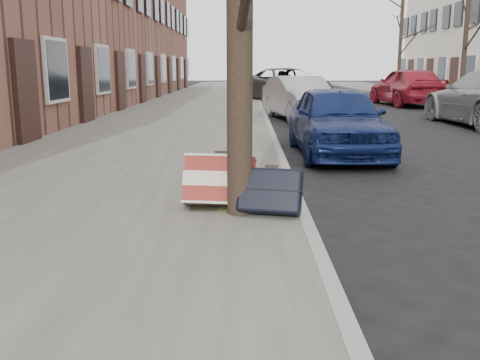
{
  "coord_description": "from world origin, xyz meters",
  "views": [
    {
      "loc": [
        -1.84,
        -4.51,
        1.57
      ],
      "look_at": [
        -1.9,
        0.8,
        0.45
      ],
      "focal_mm": 40.0,
      "sensor_mm": 36.0,
      "label": 1
    }
  ],
  "objects_px": {
    "car_near_mid": "(300,98)",
    "suitcase_red": "(220,181)",
    "car_near_front": "(337,120)",
    "suitcase_navy": "(270,191)"
  },
  "relations": [
    {
      "from": "car_near_front",
      "to": "suitcase_red",
      "type": "bearing_deg",
      "value": -116.05
    },
    {
      "from": "car_near_front",
      "to": "car_near_mid",
      "type": "distance_m",
      "value": 6.69
    },
    {
      "from": "car_near_front",
      "to": "suitcase_navy",
      "type": "bearing_deg",
      "value": -108.75
    },
    {
      "from": "suitcase_navy",
      "to": "car_near_front",
      "type": "relative_size",
      "value": 0.17
    },
    {
      "from": "suitcase_red",
      "to": "car_near_front",
      "type": "distance_m",
      "value": 4.59
    },
    {
      "from": "suitcase_red",
      "to": "car_near_mid",
      "type": "relative_size",
      "value": 0.18
    },
    {
      "from": "suitcase_navy",
      "to": "suitcase_red",
      "type": "bearing_deg",
      "value": 162.11
    },
    {
      "from": "car_near_mid",
      "to": "suitcase_red",
      "type": "bearing_deg",
      "value": -112.74
    },
    {
      "from": "suitcase_red",
      "to": "car_near_front",
      "type": "bearing_deg",
      "value": 72.34
    },
    {
      "from": "car_near_front",
      "to": "car_near_mid",
      "type": "relative_size",
      "value": 0.94
    }
  ]
}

